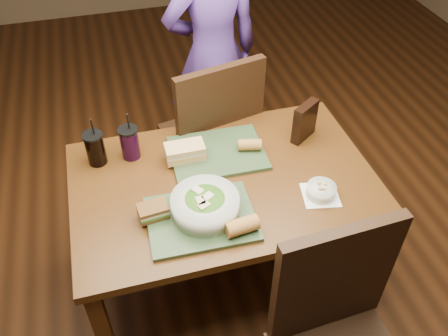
{
  "coord_description": "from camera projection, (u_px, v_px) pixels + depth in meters",
  "views": [
    {
      "loc": [
        -0.39,
        -1.41,
        2.17
      ],
      "look_at": [
        0.0,
        0.0,
        0.82
      ],
      "focal_mm": 38.0,
      "sensor_mm": 36.0,
      "label": 1
    }
  ],
  "objects": [
    {
      "name": "diner",
      "position": [
        213.0,
        55.0,
        2.76
      ],
      "size": [
        0.6,
        0.42,
        1.57
      ],
      "primitive_type": "imported",
      "rotation": [
        0.0,
        0.0,
        3.22
      ],
      "color": "#503086",
      "rests_on": "ground"
    },
    {
      "name": "salad_bowl",
      "position": [
        205.0,
        204.0,
        1.85
      ],
      "size": [
        0.27,
        0.27,
        0.09
      ],
      "color": "silver",
      "rests_on": "tray_near"
    },
    {
      "name": "sandwich_far",
      "position": [
        185.0,
        152.0,
        2.09
      ],
      "size": [
        0.17,
        0.1,
        0.07
      ],
      "color": "tan",
      "rests_on": "tray_far"
    },
    {
      "name": "chip_bag",
      "position": [
        305.0,
        121.0,
        2.19
      ],
      "size": [
        0.14,
        0.12,
        0.19
      ],
      "primitive_type": "cube",
      "rotation": [
        0.0,
        0.0,
        0.59
      ],
      "color": "black",
      "rests_on": "dining_table"
    },
    {
      "name": "sandwich_near",
      "position": [
        153.0,
        211.0,
        1.84
      ],
      "size": [
        0.12,
        0.09,
        0.05
      ],
      "color": "#593819",
      "rests_on": "tray_near"
    },
    {
      "name": "chair_far",
      "position": [
        215.0,
        135.0,
        2.52
      ],
      "size": [
        0.55,
        0.55,
        1.06
      ],
      "color": "black",
      "rests_on": "ground"
    },
    {
      "name": "ground",
      "position": [
        224.0,
        280.0,
        2.55
      ],
      "size": [
        6.0,
        6.0,
        0.0
      ],
      "primitive_type": "plane",
      "color": "#381C0B",
      "rests_on": "ground"
    },
    {
      "name": "baguette_far",
      "position": [
        250.0,
        145.0,
        2.14
      ],
      "size": [
        0.11,
        0.08,
        0.05
      ],
      "primitive_type": "cylinder",
      "rotation": [
        0.0,
        1.57,
        -0.25
      ],
      "color": "#AD7533",
      "rests_on": "tray_far"
    },
    {
      "name": "cup_cola",
      "position": [
        95.0,
        148.0,
        2.07
      ],
      "size": [
        0.09,
        0.09,
        0.24
      ],
      "color": "black",
      "rests_on": "dining_table"
    },
    {
      "name": "dining_table",
      "position": [
        224.0,
        195.0,
        2.1
      ],
      "size": [
        1.3,
        0.85,
        0.75
      ],
      "color": "#4A290E",
      "rests_on": "ground"
    },
    {
      "name": "baguette_near",
      "position": [
        242.0,
        226.0,
        1.78
      ],
      "size": [
        0.13,
        0.08,
        0.06
      ],
      "primitive_type": "cylinder",
      "rotation": [
        0.0,
        1.57,
        0.12
      ],
      "color": "#AD7533",
      "rests_on": "tray_near"
    },
    {
      "name": "chair_near",
      "position": [
        338.0,
        336.0,
        1.69
      ],
      "size": [
        0.48,
        0.48,
        1.04
      ],
      "color": "black",
      "rests_on": "ground"
    },
    {
      "name": "tray_near",
      "position": [
        201.0,
        219.0,
        1.86
      ],
      "size": [
        0.43,
        0.33,
        0.02
      ],
      "primitive_type": "cube",
      "rotation": [
        0.0,
        0.0,
        -0.04
      ],
      "color": "#2F4326",
      "rests_on": "dining_table"
    },
    {
      "name": "soup_bowl",
      "position": [
        321.0,
        191.0,
        1.95
      ],
      "size": [
        0.17,
        0.17,
        0.06
      ],
      "color": "white",
      "rests_on": "dining_table"
    },
    {
      "name": "cup_berry",
      "position": [
        130.0,
        143.0,
        2.1
      ],
      "size": [
        0.09,
        0.09,
        0.24
      ],
      "color": "black",
      "rests_on": "dining_table"
    },
    {
      "name": "tray_far",
      "position": [
        217.0,
        153.0,
        2.15
      ],
      "size": [
        0.43,
        0.33,
        0.02
      ],
      "primitive_type": "cube",
      "rotation": [
        0.0,
        0.0,
        -0.03
      ],
      "color": "#2F4326",
      "rests_on": "dining_table"
    }
  ]
}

